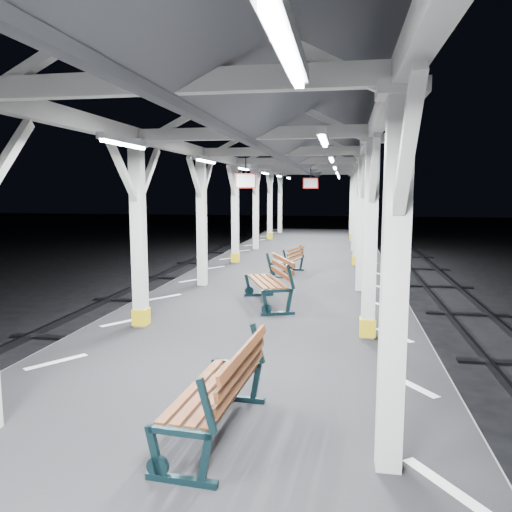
# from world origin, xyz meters

# --- Properties ---
(ground) EXTENTS (120.00, 120.00, 0.00)m
(ground) POSITION_xyz_m (0.00, 0.00, 0.00)
(ground) COLOR black
(ground) RESTS_ON ground
(platform) EXTENTS (6.00, 50.00, 1.00)m
(platform) POSITION_xyz_m (0.00, 0.00, 0.50)
(platform) COLOR black
(platform) RESTS_ON ground
(hazard_stripes_left) EXTENTS (1.00, 48.00, 0.01)m
(hazard_stripes_left) POSITION_xyz_m (-2.45, 0.00, 1.00)
(hazard_stripes_left) COLOR silver
(hazard_stripes_left) RESTS_ON platform
(hazard_stripes_right) EXTENTS (1.00, 48.00, 0.01)m
(hazard_stripes_right) POSITION_xyz_m (2.45, 0.00, 1.00)
(hazard_stripes_right) COLOR silver
(hazard_stripes_right) RESTS_ON platform
(canopy) EXTENTS (5.40, 49.00, 4.65)m
(canopy) POSITION_xyz_m (0.00, -0.02, 4.56)
(canopy) COLOR beige
(canopy) RESTS_ON platform
(bench_near) EXTENTS (0.79, 1.81, 0.96)m
(bench_near) POSITION_xyz_m (0.43, -1.71, 1.51)
(bench_near) COLOR black
(bench_near) RESTS_ON platform
(bench_mid) EXTENTS (1.33, 2.01, 1.03)m
(bench_mid) POSITION_xyz_m (0.10, 4.10, 1.55)
(bench_mid) COLOR black
(bench_mid) RESTS_ON platform
(bench_far) EXTENTS (0.90, 1.58, 0.81)m
(bench_far) POSITION_xyz_m (0.07, 8.03, 1.43)
(bench_far) COLOR black
(bench_far) RESTS_ON platform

